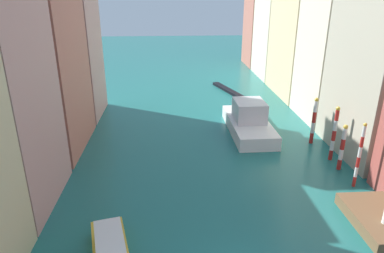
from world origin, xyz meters
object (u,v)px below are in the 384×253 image
at_px(waterfront_dock, 380,220).
at_px(mooring_pole_2, 334,133).
at_px(mooring_pole_1, 342,147).
at_px(gondola_black, 230,91).
at_px(mooring_pole_0, 359,155).
at_px(vaporetto_white, 249,121).
at_px(mooring_pole_3, 314,120).

relative_size(waterfront_dock, mooring_pole_2, 1.08).
height_order(mooring_pole_1, gondola_black, mooring_pole_1).
bearing_deg(mooring_pole_0, vaporetto_white, 116.71).
relative_size(mooring_pole_1, gondola_black, 0.42).
height_order(mooring_pole_0, mooring_pole_1, mooring_pole_0).
distance_m(mooring_pole_3, vaporetto_white, 6.45).
xyz_separation_m(mooring_pole_3, gondola_black, (-4.93, 18.13, -2.15)).
bearing_deg(vaporetto_white, waterfront_dock, -72.69).
height_order(mooring_pole_1, vaporetto_white, mooring_pole_1).
height_order(mooring_pole_3, gondola_black, mooring_pole_3).
bearing_deg(mooring_pole_0, mooring_pole_3, 91.23).
xyz_separation_m(mooring_pole_0, vaporetto_white, (-5.64, 11.21, -1.45)).
bearing_deg(mooring_pole_0, waterfront_dock, -98.62).
bearing_deg(vaporetto_white, mooring_pole_3, -30.29).
bearing_deg(mooring_pole_2, vaporetto_white, 130.48).
xyz_separation_m(mooring_pole_1, mooring_pole_2, (0.05, 1.75, 0.46)).
bearing_deg(mooring_pole_3, mooring_pole_1, -87.11).
xyz_separation_m(vaporetto_white, gondola_black, (0.54, 14.93, -0.97)).
distance_m(mooring_pole_0, vaporetto_white, 12.63).
relative_size(mooring_pole_2, gondola_black, 0.52).
height_order(mooring_pole_0, mooring_pole_2, mooring_pole_0).
relative_size(mooring_pole_3, vaporetto_white, 0.46).
xyz_separation_m(mooring_pole_1, gondola_black, (-5.20, 23.46, -1.84)).
relative_size(mooring_pole_2, vaporetto_white, 0.49).
bearing_deg(mooring_pole_1, mooring_pole_3, 92.89).
bearing_deg(mooring_pole_2, mooring_pole_1, -91.62).
distance_m(mooring_pole_0, mooring_pole_1, 2.74).
height_order(mooring_pole_0, vaporetto_white, mooring_pole_0).
relative_size(mooring_pole_0, mooring_pole_3, 1.12).
relative_size(waterfront_dock, mooring_pole_1, 1.34).
xyz_separation_m(waterfront_dock, gondola_black, (-4.40, 30.78, -0.20)).
xyz_separation_m(mooring_pole_0, mooring_pole_2, (0.15, 4.43, -0.11)).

